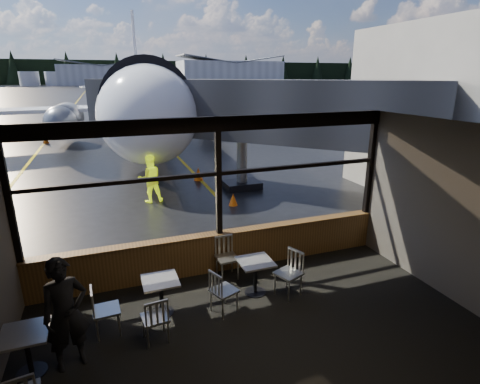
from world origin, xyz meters
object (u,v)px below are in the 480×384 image
ground_crew (150,179)px  chair_near_n (227,258)px  passenger (66,314)px  cone_wing (45,139)px  cafe_table_left (28,353)px  cone_extra (233,199)px  chair_near_w (224,291)px  chair_near_e (288,274)px  cafe_table_mid (161,297)px  cafe_table_near (255,277)px  chair_mid_s (155,318)px  airliner (138,60)px  cone_nose (198,174)px  jet_bridge (267,133)px  chair_mid_w (106,310)px

ground_crew → chair_near_n: bearing=94.6°
passenger → ground_crew: (2.17, 7.60, -0.07)m
cone_wing → chair_near_n: bearing=-73.9°
cafe_table_left → cone_extra: cafe_table_left is taller
chair_near_w → cone_wing: chair_near_w is taller
chair_near_e → chair_near_w: (-1.40, -0.11, -0.03)m
cafe_table_mid → chair_near_e: 2.52m
chair_near_e → chair_near_n: bearing=19.9°
cafe_table_near → passenger: size_ratio=0.41×
chair_mid_s → cone_wing: (-4.16, 22.14, -0.18)m
cafe_table_near → cone_extra: size_ratio=1.69×
ground_crew → chair_near_e: bearing=100.7°
chair_near_w → passenger: size_ratio=0.50×
chair_near_n → passenger: size_ratio=0.52×
chair_near_e → cone_wing: size_ratio=1.83×
airliner → chair_near_e: bearing=-84.0°
airliner → cone_extra: bearing=-80.9°
cafe_table_left → cone_nose: bearing=62.9°
passenger → cafe_table_left: bearing=160.8°
jet_bridge → cafe_table_mid: bearing=-127.3°
cone_nose → cone_wing: (-7.30, 12.44, -0.01)m
cafe_table_near → chair_near_w: size_ratio=0.81×
chair_near_e → cone_extra: (0.76, 5.63, -0.26)m
chair_near_n → cone_extra: bearing=-112.8°
jet_bridge → chair_near_w: jet_bridge is taller
cafe_table_left → cone_extra: bearing=49.2°
jet_bridge → cafe_table_left: (-7.20, -7.55, -1.86)m
passenger → chair_near_n: bearing=10.4°
chair_near_e → chair_near_w: bearing=73.0°
cafe_table_near → passenger: bearing=-165.5°
airliner → cone_nose: airliner is taller
chair_mid_w → cone_nose: bearing=153.9°
cone_wing → cone_nose: bearing=-59.6°
chair_near_n → cafe_table_left: bearing=22.0°
chair_near_n → chair_mid_w: 2.75m
airliner → cone_extra: size_ratio=79.78×
passenger → cafe_table_near: bearing=-3.5°
cafe_table_left → chair_near_w: size_ratio=0.80×
chair_near_w → chair_mid_s: (-1.32, -0.37, -0.02)m
cafe_table_left → cone_extra: 8.20m
jet_bridge → cone_extra: (-1.84, -1.34, -2.01)m
chair_near_e → chair_mid_w: size_ratio=1.05×
ground_crew → passenger: bearing=70.1°
chair_near_w → cone_nose: (1.82, 9.33, -0.18)m
ground_crew → chair_mid_s: bearing=79.4°
cone_extra → cafe_table_mid: bearing=-121.3°
chair_mid_s → chair_near_e: bearing=4.1°
jet_bridge → chair_near_e: 7.64m
airliner → jet_bridge: 15.48m
chair_near_w → chair_mid_w: 2.08m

